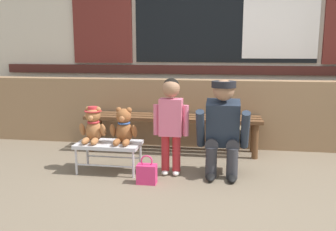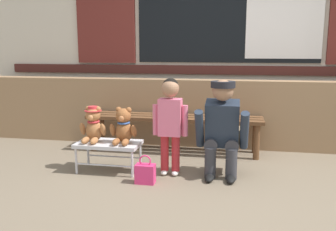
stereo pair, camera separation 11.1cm
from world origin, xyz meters
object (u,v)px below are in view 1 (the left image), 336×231
(adult_crouching, at_px, (224,128))
(handbag_on_ground, at_px, (147,173))
(wooden_bench_long, at_px, (172,121))
(teddy_bear_with_hat, at_px, (93,125))
(child_standing, at_px, (171,116))
(small_display_bench, at_px, (109,146))
(teddy_bear_plain, at_px, (124,127))

(adult_crouching, relative_size, handbag_on_ground, 3.49)
(wooden_bench_long, bearing_deg, adult_crouching, -51.01)
(teddy_bear_with_hat, distance_m, handbag_on_ground, 0.77)
(handbag_on_ground, bearing_deg, teddy_bear_with_hat, 155.52)
(adult_crouching, bearing_deg, child_standing, -173.77)
(wooden_bench_long, height_order, teddy_bear_with_hat, teddy_bear_with_hat)
(handbag_on_ground, bearing_deg, adult_crouching, 26.10)
(small_display_bench, bearing_deg, child_standing, 0.59)
(wooden_bench_long, relative_size, child_standing, 2.19)
(small_display_bench, distance_m, teddy_bear_plain, 0.25)
(wooden_bench_long, distance_m, teddy_bear_with_hat, 1.07)
(wooden_bench_long, distance_m, handbag_on_ground, 1.13)
(adult_crouching, bearing_deg, wooden_bench_long, 128.99)
(child_standing, height_order, handbag_on_ground, child_standing)
(handbag_on_ground, bearing_deg, wooden_bench_long, 86.07)
(small_display_bench, distance_m, handbag_on_ground, 0.56)
(child_standing, height_order, adult_crouching, child_standing)
(small_display_bench, bearing_deg, wooden_bench_long, 57.33)
(teddy_bear_with_hat, bearing_deg, child_standing, 0.32)
(adult_crouching, bearing_deg, handbag_on_ground, -153.90)
(small_display_bench, relative_size, adult_crouching, 0.67)
(small_display_bench, xyz_separation_m, child_standing, (0.63, 0.01, 0.33))
(teddy_bear_plain, xyz_separation_m, handbag_on_ground, (0.29, -0.28, -0.37))
(small_display_bench, xyz_separation_m, handbag_on_ground, (0.45, -0.28, -0.17))
(handbag_on_ground, bearing_deg, small_display_bench, 148.53)
(teddy_bear_with_hat, relative_size, adult_crouching, 0.38)
(wooden_bench_long, bearing_deg, small_display_bench, -122.67)
(small_display_bench, distance_m, child_standing, 0.71)
(teddy_bear_plain, xyz_separation_m, adult_crouching, (0.98, 0.06, 0.02))
(adult_crouching, bearing_deg, teddy_bear_with_hat, -177.37)
(child_standing, bearing_deg, teddy_bear_with_hat, -179.68)
(teddy_bear_plain, bearing_deg, teddy_bear_with_hat, 179.87)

